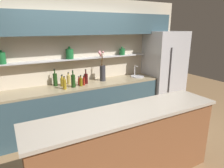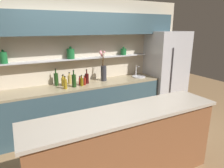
% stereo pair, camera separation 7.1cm
% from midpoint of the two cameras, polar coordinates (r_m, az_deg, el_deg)
% --- Properties ---
extents(ground_plane, '(12.00, 12.00, 0.00)m').
position_cam_midpoint_polar(ground_plane, '(3.39, -0.10, -20.70)').
color(ground_plane, olive).
extents(back_wall_unit, '(5.20, 0.44, 2.60)m').
position_cam_midpoint_polar(back_wall_unit, '(4.17, -9.99, 9.16)').
color(back_wall_unit, beige).
rests_on(back_wall_unit, ground_plane).
extents(back_counter_unit, '(3.65, 0.62, 0.92)m').
position_cam_midpoint_polar(back_counter_unit, '(4.13, -9.74, -6.55)').
color(back_counter_unit, '#334C56').
rests_on(back_counter_unit, ground_plane).
extents(island_counter, '(2.55, 0.61, 1.02)m').
position_cam_midpoint_polar(island_counter, '(2.75, 4.86, -17.50)').
color(island_counter, brown).
rests_on(island_counter, ground_plane).
extents(refrigerator, '(0.89, 0.73, 1.93)m').
position_cam_midpoint_polar(refrigerator, '(5.08, 15.47, 3.35)').
color(refrigerator, '#B7B7BC').
rests_on(refrigerator, ground_plane).
extents(flower_vase, '(0.15, 0.16, 0.64)m').
position_cam_midpoint_polar(flower_vase, '(4.23, -1.99, 3.82)').
color(flower_vase, '#2D2D33').
rests_on(flower_vase, back_counter_unit).
extents(sink_fixture, '(0.31, 0.31, 0.25)m').
position_cam_midpoint_polar(sink_fixture, '(4.65, 8.02, 2.31)').
color(sink_fixture, '#B7B7BC').
rests_on(sink_fixture, back_counter_unit).
extents(bottle_spirit_0, '(0.07, 0.07, 0.24)m').
position_cam_midpoint_polar(bottle_spirit_0, '(4.11, -11.52, 1.38)').
color(bottle_spirit_0, tan).
rests_on(bottle_spirit_0, back_counter_unit).
extents(bottle_oil_1, '(0.06, 0.06, 0.22)m').
position_cam_midpoint_polar(bottle_oil_1, '(3.98, -13.34, 0.65)').
color(bottle_oil_1, olive).
rests_on(bottle_oil_1, back_counter_unit).
extents(bottle_sauce_2, '(0.05, 0.05, 0.17)m').
position_cam_midpoint_polar(bottle_sauce_2, '(4.01, -8.63, 0.85)').
color(bottle_sauce_2, maroon).
rests_on(bottle_sauce_2, back_counter_unit).
extents(bottle_sauce_3, '(0.05, 0.05, 0.19)m').
position_cam_midpoint_polar(bottle_sauce_3, '(3.97, -7.32, 0.87)').
color(bottle_sauce_3, maroon).
rests_on(bottle_sauce_3, back_counter_unit).
extents(bottle_oil_4, '(0.07, 0.07, 0.24)m').
position_cam_midpoint_polar(bottle_oil_4, '(3.78, -12.69, 0.05)').
color(bottle_oil_4, olive).
rests_on(bottle_oil_4, back_counter_unit).
extents(bottle_wine_5, '(0.08, 0.08, 0.33)m').
position_cam_midpoint_polar(bottle_wine_5, '(3.86, -10.29, 0.96)').
color(bottle_wine_5, '#193814').
rests_on(bottle_wine_5, back_counter_unit).
extents(bottle_wine_6, '(0.08, 0.08, 0.29)m').
position_cam_midpoint_polar(bottle_wine_6, '(4.07, -6.70, 1.64)').
color(bottle_wine_6, '#380C0C').
rests_on(bottle_wine_6, back_counter_unit).
extents(bottle_oil_7, '(0.06, 0.06, 0.21)m').
position_cam_midpoint_polar(bottle_oil_7, '(4.06, -13.24, 0.90)').
color(bottle_oil_7, olive).
rests_on(bottle_oil_7, back_counter_unit).
extents(bottle_wine_8, '(0.08, 0.08, 0.34)m').
position_cam_midpoint_polar(bottle_wine_8, '(4.04, -15.17, 1.35)').
color(bottle_wine_8, '#193814').
rests_on(bottle_wine_8, back_counter_unit).
extents(bottle_oil_9, '(0.06, 0.06, 0.22)m').
position_cam_midpoint_polar(bottle_oil_9, '(3.92, -8.14, 0.67)').
color(bottle_oil_9, brown).
rests_on(bottle_oil_9, back_counter_unit).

